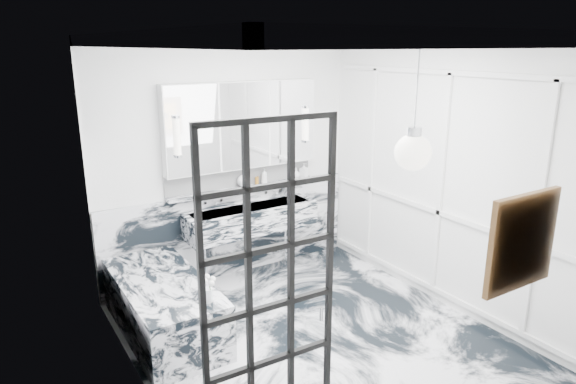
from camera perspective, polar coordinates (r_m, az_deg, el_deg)
floor at (r=5.12m, az=3.05°, el=-15.98°), size 3.60×3.60×0.00m
ceiling at (r=4.34m, az=3.62°, el=17.13°), size 3.60×3.60×0.00m
wall_back at (r=6.05m, az=-6.59°, el=3.40°), size 3.60×0.00×3.60m
wall_front at (r=3.33m, az=21.66°, el=-8.46°), size 3.60×0.00×3.60m
wall_left at (r=3.88m, az=-16.41°, el=-4.46°), size 0.00×3.60×3.60m
wall_right at (r=5.59m, az=16.85°, el=1.74°), size 0.00×3.60×3.60m
marble_clad_back at (r=6.27m, az=-6.23°, el=-4.46°), size 3.18×0.05×1.05m
marble_clad_left at (r=3.91m, az=-16.13°, el=-5.25°), size 0.02×3.56×2.68m
panel_molding at (r=5.60m, az=16.63°, el=0.73°), size 0.03×3.40×2.30m
soap_bottle_a at (r=6.21m, az=-2.67°, el=1.79°), size 0.08×0.08×0.19m
soap_bottle_b at (r=6.50m, az=1.77°, el=2.43°), size 0.11×0.11×0.18m
soap_bottle_c at (r=6.44m, az=0.87°, el=2.10°), size 0.12×0.12×0.14m
face_pot at (r=6.08m, az=-4.98°, el=1.24°), size 0.15×0.15×0.15m
amber_bottle at (r=6.17m, az=-3.48°, el=1.25°), size 0.04×0.04×0.10m
flower_vase at (r=4.62m, az=-8.87°, el=-11.27°), size 0.08×0.08×0.12m
crittall_door at (r=3.25m, az=-1.95°, el=-12.60°), size 0.88×0.06×2.32m
artwork at (r=3.57m, az=24.60°, el=-5.03°), size 0.53×0.05×0.53m
pendant_light at (r=3.52m, az=13.70°, el=4.29°), size 0.24×0.24×0.24m
trough_sink at (r=6.08m, az=-4.11°, el=-3.02°), size 1.60×0.45×0.30m
ledge at (r=6.12m, az=-4.90°, el=0.42°), size 1.90×0.14×0.04m
subway_tile at (r=6.14m, az=-5.19°, el=1.77°), size 1.90×0.03×0.23m
mirror_cabinet at (r=5.97m, az=-5.09°, el=7.38°), size 1.90×0.16×1.00m
sconce_left at (r=5.57m, az=-12.20°, el=6.03°), size 0.07×0.07×0.40m
sconce_right at (r=6.30m, az=2.02°, el=7.53°), size 0.07×0.07×0.40m
bathtub at (r=5.24m, az=-13.66°, el=-12.22°), size 0.75×1.65×0.55m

